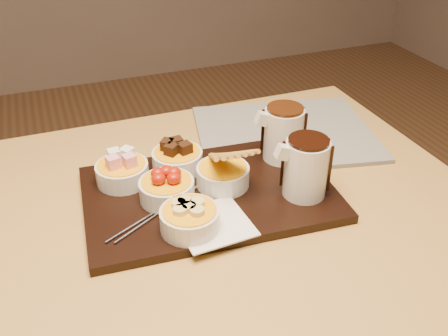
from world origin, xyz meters
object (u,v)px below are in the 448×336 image
object	(u,v)px
bowl_strawberries	(167,190)
newspaper	(285,133)
pitcher_dark_chocolate	(306,169)
serving_board	(209,194)
pitcher_milk_chocolate	(283,134)
dining_table	(165,257)

from	to	relation	value
bowl_strawberries	newspaper	world-z (taller)	bowl_strawberries
bowl_strawberries	pitcher_dark_chocolate	world-z (taller)	pitcher_dark_chocolate
serving_board	pitcher_dark_chocolate	distance (m)	0.19
pitcher_dark_chocolate	bowl_strawberries	bearing A→B (deg)	167.35
pitcher_milk_chocolate	bowl_strawberries	bearing A→B (deg)	-163.61
pitcher_dark_chocolate	pitcher_milk_chocolate	distance (m)	0.13
dining_table	pitcher_dark_chocolate	world-z (taller)	pitcher_dark_chocolate
serving_board	newspaper	distance (m)	0.30
dining_table	pitcher_milk_chocolate	size ratio (longest dim) A/B	11.04
bowl_strawberries	dining_table	bearing A→B (deg)	-128.59
newspaper	serving_board	bearing A→B (deg)	-132.89
dining_table	serving_board	size ratio (longest dim) A/B	2.61
serving_board	pitcher_milk_chocolate	world-z (taller)	pitcher_milk_chocolate
dining_table	serving_board	xyz separation A→B (m)	(0.10, 0.02, 0.11)
pitcher_milk_chocolate	dining_table	bearing A→B (deg)	-159.85
bowl_strawberries	newspaper	size ratio (longest dim) A/B	0.25
serving_board	bowl_strawberries	xyz separation A→B (m)	(-0.08, 0.00, 0.03)
dining_table	bowl_strawberries	world-z (taller)	bowl_strawberries
pitcher_dark_chocolate	newspaper	bearing A→B (deg)	75.08
dining_table	newspaper	world-z (taller)	newspaper
pitcher_milk_chocolate	serving_board	bearing A→B (deg)	-158.20
bowl_strawberries	pitcher_dark_chocolate	bearing A→B (deg)	-16.78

